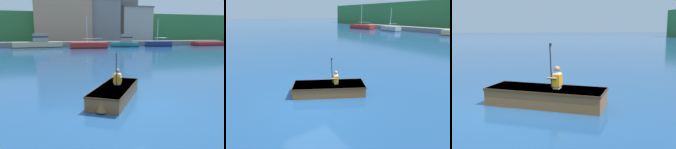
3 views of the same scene
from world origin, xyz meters
The scene contains 14 objects.
ground_plane centered at (0.00, 0.00, 0.00)m, with size 300.00×300.00×0.00m, color navy.
shoreline_ridge centered at (0.00, 52.84, 3.44)m, with size 120.00×20.00×6.89m.
waterfront_warehouse_left centered at (-0.65, 45.83, 7.05)m, with size 12.20×10.35×14.07m.
waterfront_office_block_center centered at (7.57, 45.74, 4.97)m, with size 8.90×8.34×9.92m.
waterfront_apartment_right centered at (12.70, 47.10, 8.68)m, with size 7.51×9.27×17.34m.
waterfront_tower_far centered at (16.25, 45.64, 4.24)m, with size 7.41×8.35×8.46m.
marina_dock centered at (0.00, 32.88, 0.45)m, with size 61.26×2.40×0.90m.
moored_boat_dock_west_end centered at (15.38, 29.44, 0.46)m, with size 4.80×2.38×4.88m.
moored_boat_dock_center_near centered at (26.33, 30.10, 0.33)m, with size 6.50×2.54×0.72m.
moored_boat_dock_center_far centered at (9.25, 29.62, 0.80)m, with size 4.96×2.44×2.21m.
moored_boat_dock_east_end centered at (-5.08, 30.21, 0.77)m, with size 7.69×3.10×2.28m.
moored_boat_outer_slip_west centered at (2.61, 27.55, 0.45)m, with size 5.91×2.62×4.97m.
rowboat_foreground centered at (-0.23, 0.83, 0.27)m, with size 2.64×3.38×0.49m.
person_paddler centered at (-0.05, 1.14, 0.77)m, with size 0.44×0.44×1.21m.
Camera 1 is at (-2.24, -6.74, 2.44)m, focal length 35.00 mm.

